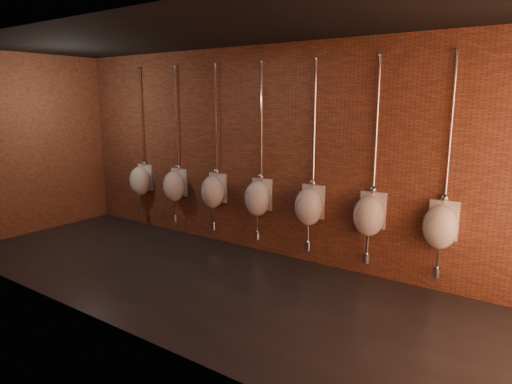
# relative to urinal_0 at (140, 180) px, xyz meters

# --- Properties ---
(ground) EXTENTS (8.50, 8.50, 0.00)m
(ground) POSITION_rel_urinal_0_xyz_m (2.94, -1.35, -0.90)
(ground) COLOR black
(ground) RESTS_ON ground
(room_shell) EXTENTS (8.54, 3.04, 3.22)m
(room_shell) POSITION_rel_urinal_0_xyz_m (2.94, -1.35, 1.11)
(room_shell) COLOR black
(room_shell) RESTS_ON ground
(urinal_0) EXTENTS (0.43, 0.38, 2.72)m
(urinal_0) POSITION_rel_urinal_0_xyz_m (0.00, 0.00, 0.00)
(urinal_0) COLOR silver
(urinal_0) RESTS_ON ground
(urinal_1) EXTENTS (0.43, 0.38, 2.72)m
(urinal_1) POSITION_rel_urinal_0_xyz_m (0.91, 0.00, 0.00)
(urinal_1) COLOR silver
(urinal_1) RESTS_ON ground
(urinal_2) EXTENTS (0.43, 0.38, 2.72)m
(urinal_2) POSITION_rel_urinal_0_xyz_m (1.82, 0.00, 0.00)
(urinal_2) COLOR silver
(urinal_2) RESTS_ON ground
(urinal_3) EXTENTS (0.43, 0.38, 2.72)m
(urinal_3) POSITION_rel_urinal_0_xyz_m (2.73, 0.00, 0.00)
(urinal_3) COLOR silver
(urinal_3) RESTS_ON ground
(urinal_4) EXTENTS (0.43, 0.38, 2.72)m
(urinal_4) POSITION_rel_urinal_0_xyz_m (3.63, 0.00, 0.00)
(urinal_4) COLOR silver
(urinal_4) RESTS_ON ground
(urinal_5) EXTENTS (0.43, 0.38, 2.72)m
(urinal_5) POSITION_rel_urinal_0_xyz_m (4.54, 0.00, 0.00)
(urinal_5) COLOR silver
(urinal_5) RESTS_ON ground
(urinal_6) EXTENTS (0.43, 0.38, 2.72)m
(urinal_6) POSITION_rel_urinal_0_xyz_m (5.45, 0.00, 0.00)
(urinal_6) COLOR silver
(urinal_6) RESTS_ON ground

